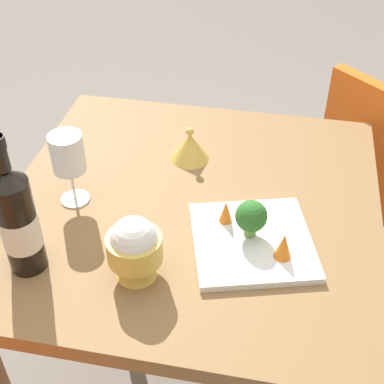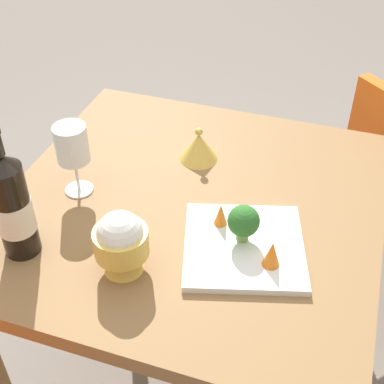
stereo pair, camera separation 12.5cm
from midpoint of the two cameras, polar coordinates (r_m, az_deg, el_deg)
name	(u,v)px [view 1 (the left image)]	position (r m, az deg, el deg)	size (l,w,h in m)	color
ground_plane	(192,380)	(1.85, -2.04, -19.28)	(8.00, 8.00, 0.00)	gray
dining_table	(192,231)	(1.33, -2.69, -4.20)	(0.87, 0.87, 0.76)	olive
wine_bottle	(18,220)	(1.11, -21.01, -2.93)	(0.08, 0.08, 0.31)	black
wine_glass	(68,155)	(1.24, -15.82, 3.68)	(0.08, 0.08, 0.18)	white
rice_bowl	(134,248)	(1.06, -9.45, -5.96)	(0.11, 0.11, 0.14)	gold
rice_bowl_lid	(190,146)	(1.38, -2.81, 4.74)	(0.10, 0.10, 0.09)	gold
serving_plate	(252,241)	(1.16, 3.31, -5.35)	(0.31, 0.31, 0.02)	white
broccoli_floret	(251,217)	(1.13, 3.13, -2.77)	(0.07, 0.07, 0.09)	#729E4C
carrot_garnish_left	(284,246)	(1.10, 6.44, -5.80)	(0.04, 0.04, 0.06)	orange
carrot_garnish_right	(226,211)	(1.17, 0.55, -2.19)	(0.03, 0.03, 0.05)	orange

